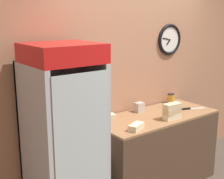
# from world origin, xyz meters

# --- Properties ---
(wall_back) EXTENTS (5.20, 0.10, 2.70)m
(wall_back) POSITION_xyz_m (0.01, 1.30, 1.35)
(wall_back) COLOR #AD7A5B
(wall_back) RESTS_ON ground_plane
(prep_counter) EXTENTS (1.59, 0.70, 0.92)m
(prep_counter) POSITION_xyz_m (0.00, 0.90, 0.46)
(prep_counter) COLOR #4C3828
(prep_counter) RESTS_ON ground_plane
(beverage_cooler) EXTENTS (0.65, 0.70, 1.87)m
(beverage_cooler) POSITION_xyz_m (-1.27, 0.94, 1.01)
(beverage_cooler) COLOR #B2B7BC
(beverage_cooler) RESTS_ON ground_plane
(sandwich_stack_bottom) EXTENTS (0.23, 0.12, 0.06)m
(sandwich_stack_bottom) POSITION_xyz_m (0.05, 0.68, 0.95)
(sandwich_stack_bottom) COLOR beige
(sandwich_stack_bottom) RESTS_ON prep_counter
(sandwich_stack_middle) EXTENTS (0.22, 0.11, 0.06)m
(sandwich_stack_middle) POSITION_xyz_m (0.05, 0.68, 1.02)
(sandwich_stack_middle) COLOR tan
(sandwich_stack_middle) RESTS_ON sandwich_stack_bottom
(sandwich_stack_top) EXTENTS (0.23, 0.11, 0.06)m
(sandwich_stack_top) POSITION_xyz_m (0.05, 0.68, 1.08)
(sandwich_stack_top) COLOR beige
(sandwich_stack_top) RESTS_ON sandwich_stack_middle
(sandwich_flat_left) EXTENTS (0.22, 0.16, 0.07)m
(sandwich_flat_left) POSITION_xyz_m (-0.52, 0.67, 0.95)
(sandwich_flat_left) COLOR beige
(sandwich_flat_left) RESTS_ON prep_counter
(sandwich_flat_right) EXTENTS (0.22, 0.15, 0.07)m
(sandwich_flat_right) POSITION_xyz_m (-0.58, 1.12, 0.95)
(sandwich_flat_right) COLOR beige
(sandwich_flat_right) RESTS_ON prep_counter
(chefs_knife) EXTENTS (0.33, 0.15, 0.02)m
(chefs_knife) POSITION_xyz_m (0.53, 0.81, 0.93)
(chefs_knife) COLOR silver
(chefs_knife) RESTS_ON prep_counter
(condiment_jar) EXTENTS (0.10, 0.10, 0.13)m
(condiment_jar) POSITION_xyz_m (0.56, 1.16, 0.99)
(condiment_jar) COLOR gold
(condiment_jar) RESTS_ON prep_counter
(napkin_dispenser) EXTENTS (0.11, 0.09, 0.12)m
(napkin_dispenser) POSITION_xyz_m (-0.07, 1.13, 0.98)
(napkin_dispenser) COLOR #B7B2AD
(napkin_dispenser) RESTS_ON prep_counter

